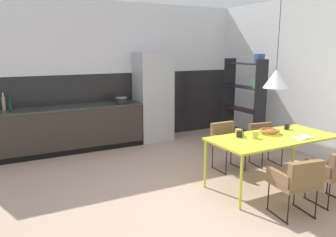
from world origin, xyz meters
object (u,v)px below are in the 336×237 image
mug_tall_blue (238,132)px  bottle_spice_small (10,105)px  bottle_wine_green (4,103)px  fruit_bowl (269,131)px  open_book (303,137)px  mug_short_terracotta (255,135)px  mug_wide_latte (240,134)px  refrigerator_column (153,97)px  armchair_near_window (227,139)px  armchair_head_of_table (335,169)px  mug_glass_clear (287,127)px  pendant_lamp_over_table_near (276,79)px  armchair_far_side (264,138)px  dining_table (273,139)px  armchair_by_stool (298,179)px  cooking_pot (121,100)px  open_shelf_unit (245,98)px

mug_tall_blue → bottle_spice_small: (-2.90, 2.85, 0.21)m
mug_tall_blue → bottle_wine_green: bearing=134.9°
fruit_bowl → open_book: fruit_bowl is taller
mug_short_terracotta → mug_wide_latte: bearing=133.0°
mug_short_terracotta → mug_tall_blue: 0.27m
open_book → bottle_wine_green: bottle_wine_green is taller
fruit_bowl → refrigerator_column: bearing=99.4°
fruit_bowl → armchair_near_window: bearing=105.0°
mug_short_terracotta → mug_wide_latte: (-0.14, 0.15, -0.01)m
mug_tall_blue → armchair_head_of_table: bearing=-60.2°
mug_glass_clear → pendant_lamp_over_table_near: (-0.52, -0.21, 0.79)m
armchair_far_side → bottle_spice_small: (-3.90, 2.36, 0.54)m
mug_wide_latte → bottle_wine_green: (-2.94, 3.11, 0.24)m
armchair_far_side → fruit_bowl: size_ratio=2.36×
pendant_lamp_over_table_near → bottle_wine_green: bearing=135.8°
armchair_head_of_table → mug_tall_blue: 1.36m
bottle_spice_small → refrigerator_column: bearing=0.2°
mug_glass_clear → bottle_wine_green: bearing=141.7°
armchair_far_side → mug_tall_blue: 1.17m
armchair_near_window → mug_short_terracotta: bearing=77.9°
mug_short_terracotta → mug_wide_latte: mug_short_terracotta is taller
open_book → mug_glass_clear: (0.20, 0.48, 0.04)m
armchair_far_side → open_book: (-0.29, -1.05, 0.29)m
armchair_far_side → pendant_lamp_over_table_near: (-0.61, -0.78, 1.12)m
armchair_head_of_table → armchair_far_side: armchair_head_of_table is taller
fruit_bowl → bottle_wine_green: bearing=137.7°
armchair_near_window → armchair_far_side: (0.74, -0.11, -0.05)m
dining_table → refrigerator_column: bearing=97.7°
dining_table → mug_wide_latte: mug_wide_latte is taller
armchair_head_of_table → armchair_by_stool: armchair_by_stool is taller
armchair_head_of_table → cooking_pot: (-1.48, 3.88, 0.48)m
dining_table → armchair_by_stool: size_ratio=2.56×
refrigerator_column → cooking_pot: 0.80m
armchair_far_side → mug_tall_blue: mug_tall_blue is taller
mug_short_terracotta → refrigerator_column: bearing=92.1°
armchair_head_of_table → bottle_wine_green: 5.56m
cooking_pot → mug_wide_latte: bearing=-75.1°
armchair_near_window → refrigerator_column: bearing=-82.6°
armchair_by_stool → armchair_far_side: bearing=66.4°
bottle_spice_small → armchair_head_of_table: bearing=-48.3°
fruit_bowl → dining_table: bearing=-115.6°
dining_table → bottle_wine_green: bearing=135.7°
fruit_bowl → open_shelf_unit: open_shelf_unit is taller
refrigerator_column → armchair_head_of_table: refrigerator_column is taller
open_shelf_unit → armchair_far_side: bearing=-24.6°
mug_glass_clear → pendant_lamp_over_table_near: size_ratio=0.08×
dining_table → pendant_lamp_over_table_near: 0.88m
mug_short_terracotta → fruit_bowl: bearing=15.4°
fruit_bowl → bottle_wine_green: size_ratio=0.91×
fruit_bowl → mug_glass_clear: 0.45m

